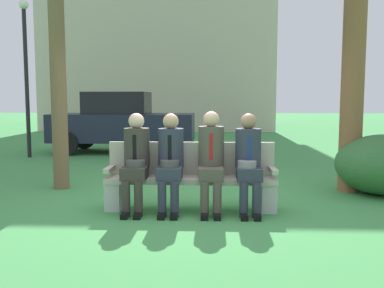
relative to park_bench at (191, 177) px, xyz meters
name	(u,v)px	position (x,y,z in m)	size (l,w,h in m)	color
ground_plane	(188,207)	(-0.05, 0.07, -0.43)	(80.00, 80.00, 0.00)	#3F8C48
park_bench	(191,177)	(0.00, 0.00, 0.00)	(2.26, 0.44, 0.90)	#B7AD9E
seated_man_leftmost	(136,157)	(-0.72, -0.13, 0.29)	(0.34, 0.72, 1.30)	#38332D
seated_man_centerleft	(170,157)	(-0.27, -0.14, 0.29)	(0.34, 0.72, 1.30)	#2D3342
seated_man_centerright	(211,156)	(0.27, -0.13, 0.31)	(0.34, 0.72, 1.33)	#4C473D
seated_man_rightmost	(249,158)	(0.76, -0.13, 0.29)	(0.34, 0.72, 1.30)	#2D3342
shrub_near_bench	(384,165)	(2.98, 1.03, 0.04)	(1.50, 1.38, 0.94)	#326735
parked_car_near	(122,122)	(-2.20, 6.07, 0.40)	(3.91, 1.73, 1.68)	#1E2338
street_lamp	(26,63)	(-4.39, 4.98, 1.95)	(0.24, 0.24, 3.94)	black
building_backdrop	(164,17)	(-2.29, 17.75, 5.46)	(11.48, 8.63, 11.75)	beige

